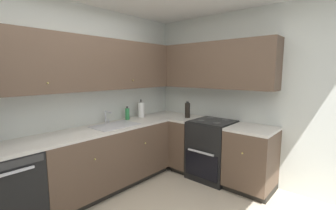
% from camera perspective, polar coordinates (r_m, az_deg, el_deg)
% --- Properties ---
extents(wall_back, '(4.01, 0.05, 2.56)m').
position_cam_1_polar(wall_back, '(3.36, -23.77, 1.08)').
color(wall_back, silver).
rests_on(wall_back, ground_plane).
extents(wall_right, '(0.05, 3.24, 2.56)m').
position_cam_1_polar(wall_right, '(3.71, 18.07, 1.96)').
color(wall_right, silver).
rests_on(wall_right, ground_plane).
extents(dishwasher, '(0.60, 0.63, 0.86)m').
position_cam_1_polar(dishwasher, '(3.01, -35.15, -17.27)').
color(dishwasher, black).
rests_on(dishwasher, ground_plane).
extents(lower_cabinets_back, '(1.89, 0.62, 0.86)m').
position_cam_1_polar(lower_cabinets_back, '(3.48, -14.33, -12.59)').
color(lower_cabinets_back, brown).
rests_on(lower_cabinets_back, ground_plane).
extents(countertop_back, '(3.09, 0.60, 0.03)m').
position_cam_1_polar(countertop_back, '(3.34, -14.60, -5.46)').
color(countertop_back, beige).
rests_on(countertop_back, lower_cabinets_back).
extents(lower_cabinets_right, '(0.62, 1.56, 0.86)m').
position_cam_1_polar(lower_cabinets_right, '(3.64, 14.07, -11.62)').
color(lower_cabinets_right, brown).
rests_on(lower_cabinets_right, ground_plane).
extents(countertop_right, '(0.60, 1.56, 0.03)m').
position_cam_1_polar(countertop_right, '(3.52, 14.29, -4.79)').
color(countertop_right, beige).
rests_on(countertop_right, lower_cabinets_right).
extents(oven_range, '(0.68, 0.62, 1.05)m').
position_cam_1_polar(oven_range, '(3.75, 10.91, -10.58)').
color(oven_range, black).
rests_on(oven_range, ground_plane).
extents(upper_cabinets_back, '(2.77, 0.34, 0.70)m').
position_cam_1_polar(upper_cabinets_back, '(3.29, -18.87, 9.49)').
color(upper_cabinets_back, brown).
extents(upper_cabinets_right, '(0.32, 2.11, 0.70)m').
position_cam_1_polar(upper_cabinets_right, '(3.76, 9.88, 9.55)').
color(upper_cabinets_right, brown).
extents(sink, '(0.63, 0.40, 0.10)m').
position_cam_1_polar(sink, '(3.38, -12.85, -5.64)').
color(sink, '#B7B7BC').
rests_on(sink, countertop_back).
extents(faucet, '(0.07, 0.16, 0.19)m').
position_cam_1_polar(faucet, '(3.52, -14.86, -2.60)').
color(faucet, silver).
rests_on(faucet, countertop_back).
extents(soap_bottle, '(0.07, 0.07, 0.21)m').
position_cam_1_polar(soap_bottle, '(3.76, -9.98, -2.12)').
color(soap_bottle, '#338C4C').
rests_on(soap_bottle, countertop_back).
extents(paper_towel_roll, '(0.11, 0.11, 0.31)m').
position_cam_1_polar(paper_towel_roll, '(3.91, -6.65, -1.16)').
color(paper_towel_roll, white).
rests_on(paper_towel_roll, countertop_back).
extents(oil_bottle, '(0.08, 0.08, 0.27)m').
position_cam_1_polar(oil_bottle, '(3.86, 4.81, -1.28)').
color(oil_bottle, black).
rests_on(oil_bottle, countertop_right).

